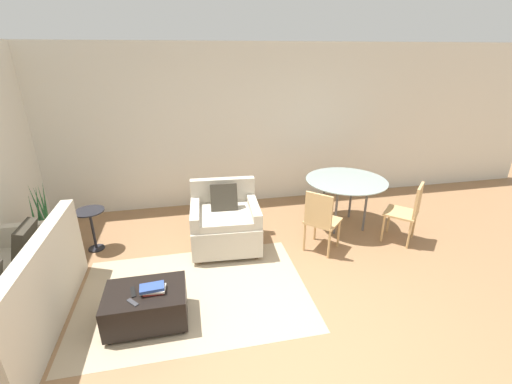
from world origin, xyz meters
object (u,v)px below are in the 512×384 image
ottoman (146,305)px  potted_plant (49,240)px  tv_remote_secondary (133,292)px  dining_chair_near_right (408,209)px  armchair (225,223)px  dining_chair_near_left (321,218)px  tv_remote_primary (133,302)px  couch (12,304)px  dining_table (346,184)px  book_stack (153,289)px  side_table (91,223)px

ottoman → potted_plant: potted_plant is taller
tv_remote_secondary → dining_chair_near_right: size_ratio=0.19×
armchair → dining_chair_near_right: 2.61m
dining_chair_near_left → tv_remote_primary: bearing=-155.2°
potted_plant → dining_chair_near_right: (4.92, -0.62, 0.26)m
potted_plant → tv_remote_secondary: bearing=-50.3°
couch → tv_remote_secondary: size_ratio=11.78×
couch → potted_plant: bearing=95.2°
tv_remote_secondary → dining_chair_near_left: bearing=21.3°
potted_plant → ottoman: bearing=-48.1°
couch → dining_chair_near_left: size_ratio=2.27×
ottoman → dining_chair_near_right: size_ratio=0.89×
dining_table → dining_chair_near_left: dining_chair_near_left is taller
dining_chair_near_right → potted_plant: bearing=172.8°
potted_plant → book_stack: bearing=-46.9°
tv_remote_primary → side_table: side_table is taller
couch → tv_remote_secondary: (1.14, -0.14, 0.06)m
tv_remote_primary → tv_remote_secondary: size_ratio=0.76×
dining_table → dining_chair_near_right: dining_chair_near_right is taller
armchair → dining_chair_near_left: 1.33m
book_stack → tv_remote_secondary: (-0.19, 0.03, -0.03)m
couch → dining_table: (4.13, 1.43, 0.37)m
tv_remote_secondary → dining_table: dining_table is taller
ottoman → dining_chair_near_left: dining_chair_near_left is taller
ottoman → tv_remote_primary: size_ratio=6.02×
side_table → dining_chair_near_right: size_ratio=0.67×
couch → dining_table: bearing=19.1°
tv_remote_primary → dining_chair_near_left: 2.55m
tv_remote_secondary → side_table: side_table is taller
couch → book_stack: size_ratio=7.97×
book_stack → potted_plant: size_ratio=0.24×
dining_chair_near_right → ottoman: bearing=-165.5°
tv_remote_primary → tv_remote_secondary: bearing=95.1°
ottoman → side_table: bearing=117.3°
tv_remote_secondary → dining_table: 3.39m
ottoman → tv_remote_primary: tv_remote_primary is taller
side_table → dining_table: bearing=-0.6°
dining_chair_near_left → dining_chair_near_right: size_ratio=1.00×
armchair → tv_remote_secondary: 1.72m
couch → dining_table: size_ratio=1.66×
book_stack → tv_remote_secondary: book_stack is taller
ottoman → tv_remote_secondary: 0.21m
dining_table → side_table: bearing=179.4°
couch → side_table: 1.53m
potted_plant → side_table: potted_plant is taller
book_stack → dining_chair_near_right: 3.59m
dining_chair_near_left → dining_chair_near_right: bearing=0.0°
book_stack → potted_plant: potted_plant is taller
armchair → ottoman: bearing=-126.0°
potted_plant → dining_chair_near_left: potted_plant is taller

